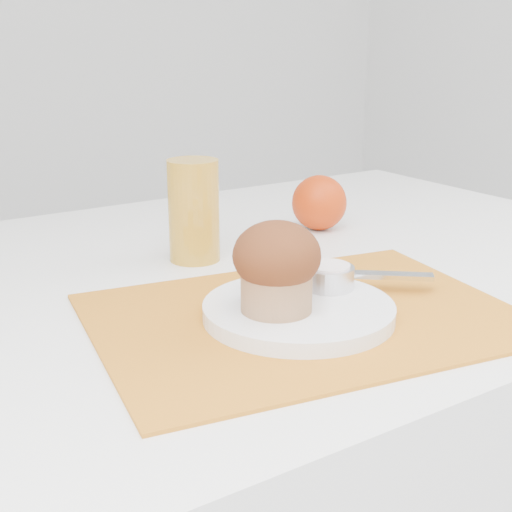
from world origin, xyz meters
TOP-DOWN VIEW (x-y plane):
  - table at (0.00, 0.05)m, footprint 1.20×0.80m
  - placemat at (-0.04, -0.14)m, footprint 0.48×0.39m
  - plate at (-0.05, -0.14)m, footprint 0.25×0.25m
  - ramekin at (0.00, -0.12)m, footprint 0.06×0.06m
  - cream at (0.00, -0.12)m, footprint 0.05×0.05m
  - raspberry_near at (-0.03, -0.11)m, footprint 0.02×0.02m
  - raspberry_far at (-0.01, -0.11)m, footprint 0.02×0.02m
  - butter_knife at (0.04, -0.10)m, footprint 0.17×0.15m
  - orange at (0.19, 0.13)m, footprint 0.08×0.08m
  - juice_glass at (-0.04, 0.10)m, footprint 0.07×0.07m
  - muffin at (-0.08, -0.14)m, footprint 0.09×0.09m

SIDE VIEW (x-z plane):
  - table at x=0.00m, z-range 0.00..0.75m
  - placemat at x=-0.04m, z-range 0.75..0.75m
  - plate at x=-0.05m, z-range 0.75..0.77m
  - butter_knife at x=0.04m, z-range 0.77..0.78m
  - raspberry_near at x=-0.03m, z-range 0.77..0.79m
  - raspberry_far at x=-0.01m, z-range 0.77..0.79m
  - ramekin at x=0.00m, z-range 0.77..0.79m
  - orange at x=0.19m, z-range 0.75..0.83m
  - cream at x=0.00m, z-range 0.79..0.80m
  - juice_glass at x=-0.04m, z-range 0.75..0.88m
  - muffin at x=-0.08m, z-range 0.77..0.86m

